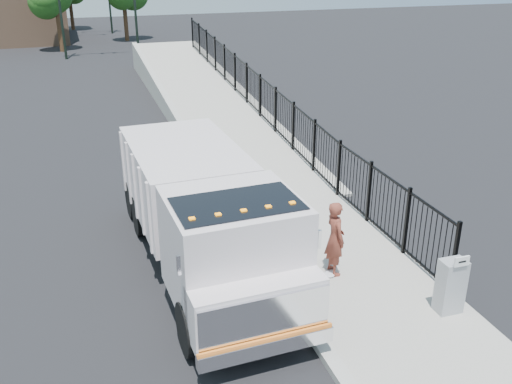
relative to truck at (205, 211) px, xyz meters
name	(u,v)px	position (x,y,z in m)	size (l,w,h in m)	color
ground	(275,279)	(1.48, -0.92, -1.64)	(120.00, 120.00, 0.00)	black
sidewalk	(386,308)	(3.41, -2.92, -1.58)	(3.55, 12.00, 0.12)	#9E998E
curb	(307,323)	(1.48, -2.92, -1.56)	(0.30, 12.00, 0.16)	#ADAAA3
ramp	(208,109)	(3.61, 15.08, -1.64)	(3.95, 24.00, 1.70)	#9E998E
iron_fence	(260,109)	(5.03, 11.08, -0.74)	(0.10, 28.00, 1.80)	black
truck	(205,211)	(0.00, 0.00, 0.00)	(3.15, 8.62, 2.91)	black
worker	(335,238)	(2.88, -1.24, -0.58)	(0.68, 0.45, 1.88)	brown
utility_cabinet	(451,286)	(4.58, -3.48, -0.89)	(0.55, 0.40, 1.25)	gray
arrow_sign	(462,261)	(4.58, -3.70, -0.16)	(0.35, 0.04, 0.22)	white
debris	(329,274)	(2.72, -1.36, -1.48)	(0.29, 0.29, 0.07)	silver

